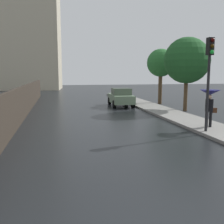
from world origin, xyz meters
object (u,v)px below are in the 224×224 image
at_px(street_tree_mid, 161,63).
at_px(car_green_near_kerb, 121,97).
at_px(pedestrian_with_umbrella_near, 210,98).
at_px(traffic_light, 209,67).
at_px(street_tree_near, 187,61).

bearing_deg(street_tree_mid, car_green_near_kerb, -162.82).
height_order(car_green_near_kerb, pedestrian_with_umbrella_near, pedestrian_with_umbrella_near).
height_order(pedestrian_with_umbrella_near, street_tree_mid, street_tree_mid).
height_order(pedestrian_with_umbrella_near, traffic_light, traffic_light).
xyz_separation_m(street_tree_near, street_tree_mid, (-0.11, 4.66, -0.03)).
relative_size(pedestrian_with_umbrella_near, street_tree_near, 0.34).
bearing_deg(street_tree_near, pedestrian_with_umbrella_near, -107.67).
xyz_separation_m(pedestrian_with_umbrella_near, street_tree_near, (2.04, 6.42, 2.10)).
bearing_deg(pedestrian_with_umbrella_near, car_green_near_kerb, -62.57).
relative_size(street_tree_near, street_tree_mid, 1.09).
relative_size(traffic_light, street_tree_near, 0.78).
distance_m(car_green_near_kerb, pedestrian_with_umbrella_near, 10.09).
bearing_deg(car_green_near_kerb, pedestrian_with_umbrella_near, -75.81).
bearing_deg(traffic_light, car_green_near_kerb, 97.28).
height_order(car_green_near_kerb, street_tree_near, street_tree_near).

